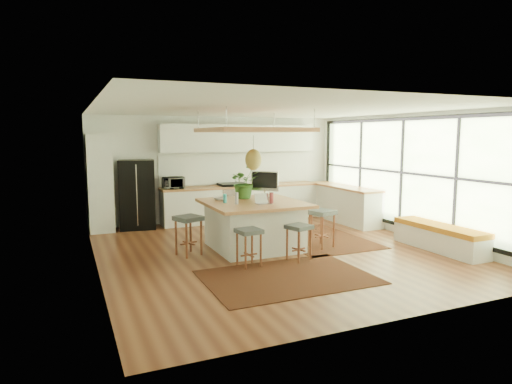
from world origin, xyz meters
name	(u,v)px	position (x,y,z in m)	size (l,w,h in m)	color
floor	(276,251)	(0.00, 0.00, 0.00)	(7.00, 7.00, 0.00)	#5B2C1A
ceiling	(277,109)	(0.00, 0.00, 2.70)	(7.00, 7.00, 0.00)	white
wall_back	(218,169)	(0.00, 3.50, 1.35)	(6.50, 6.50, 0.00)	white
wall_front	(406,210)	(0.00, -3.50, 1.35)	(6.50, 6.50, 0.00)	white
wall_left	(94,190)	(-3.25, 0.00, 1.35)	(7.00, 7.00, 0.00)	white
wall_right	(410,175)	(3.25, 0.00, 1.35)	(7.00, 7.00, 0.00)	white
window_wall	(409,173)	(3.22, 0.00, 1.40)	(0.10, 6.20, 2.60)	black
pantry	(100,183)	(-2.95, 3.18, 1.12)	(0.55, 0.60, 2.25)	silver
back_counter_base	(242,204)	(0.55, 3.18, 0.44)	(4.20, 0.60, 0.88)	silver
back_counter_top	(242,186)	(0.55, 3.18, 0.90)	(4.24, 0.64, 0.05)	#A26039
backsplash	(238,168)	(0.55, 3.48, 1.35)	(4.20, 0.02, 0.80)	white
upper_cabinets	(240,138)	(0.55, 3.32, 2.15)	(4.20, 0.34, 0.70)	silver
range	(233,202)	(0.30, 3.18, 0.50)	(0.76, 0.62, 1.00)	#A5A5AA
right_counter_base	(344,204)	(2.93, 2.00, 0.44)	(0.60, 2.50, 0.88)	silver
right_counter_top	(344,187)	(2.93, 2.00, 0.90)	(0.64, 2.54, 0.05)	#A26039
window_bench	(439,237)	(2.95, -1.20, 0.25)	(0.52, 2.00, 0.50)	silver
ceiling_panel	(253,144)	(-0.30, 0.40, 2.05)	(1.86, 1.86, 0.80)	#A26039
rug_near	(288,277)	(-0.53, -1.53, 0.01)	(2.60, 1.80, 0.01)	black
rug_right	(318,239)	(1.28, 0.54, 0.01)	(1.80, 2.60, 0.01)	black
fridge	(137,190)	(-2.13, 3.19, 0.93)	(0.82, 0.64, 1.65)	black
island	(254,225)	(-0.31, 0.36, 0.47)	(1.85, 1.85, 0.93)	#A26039
stool_near_left	(249,246)	(-0.87, -0.74, 0.35)	(0.39, 0.39, 0.65)	#43484A
stool_near_right	(299,241)	(0.08, -0.76, 0.35)	(0.38, 0.38, 0.65)	#43484A
stool_right_front	(322,230)	(0.96, -0.11, 0.35)	(0.44, 0.44, 0.75)	#43484A
stool_right_back	(302,221)	(1.03, 0.82, 0.35)	(0.42, 0.42, 0.71)	#43484A
stool_left_side	(189,236)	(-1.62, 0.37, 0.35)	(0.44, 0.44, 0.74)	#43484A
laptop	(264,198)	(-0.25, 0.01, 1.05)	(0.28, 0.30, 0.21)	#A5A5AA
monitor	(265,185)	(0.13, 0.80, 1.19)	(0.61, 0.22, 0.56)	#A5A5AA
microwave	(173,182)	(-1.25, 3.17, 1.10)	(0.51, 0.28, 0.35)	#A5A5AA
island_plant	(244,186)	(-0.29, 0.88, 1.20)	(0.61, 0.68, 0.53)	#1E4C19
island_bowl	(219,199)	(-0.86, 0.84, 0.96)	(0.22, 0.22, 0.05)	silver
island_bottle_0	(225,198)	(-0.86, 0.46, 1.03)	(0.07, 0.07, 0.19)	#31B9C4
island_bottle_1	(237,199)	(-0.71, 0.21, 1.03)	(0.07, 0.07, 0.19)	silver
island_bottle_2	(272,198)	(-0.06, 0.06, 1.03)	(0.07, 0.07, 0.19)	#983238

